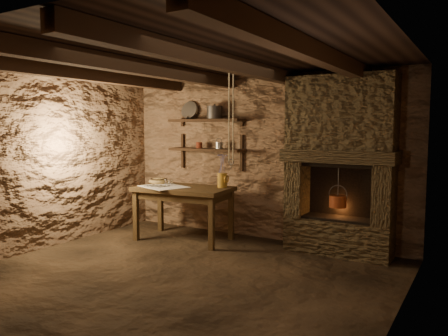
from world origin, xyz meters
The scene contains 25 objects.
floor centered at (0.00, 0.00, 0.00)m, with size 4.50×4.50×0.00m, color black.
back_wall centered at (0.00, 2.00, 1.20)m, with size 4.50×0.04×2.40m, color brown.
front_wall centered at (0.00, -2.00, 1.20)m, with size 4.50×0.04×2.40m, color brown.
left_wall centered at (-2.25, 0.00, 1.20)m, with size 0.04×4.00×2.40m, color brown.
right_wall centered at (2.25, 0.00, 1.20)m, with size 0.04×4.00×2.40m, color brown.
ceiling centered at (0.00, 0.00, 2.40)m, with size 4.50×4.00×0.04m, color black.
beam_far_left centered at (-1.50, 0.00, 2.31)m, with size 0.14×3.95×0.16m, color black.
beam_mid_left centered at (-0.50, 0.00, 2.31)m, with size 0.14×3.95×0.16m, color black.
beam_mid_right centered at (0.50, 0.00, 2.31)m, with size 0.14×3.95×0.16m, color black.
beam_far_right centered at (1.50, 0.00, 2.31)m, with size 0.14×3.95×0.16m, color black.
shelf_lower centered at (-0.85, 1.84, 1.30)m, with size 1.25×0.30×0.04m, color black.
shelf_upper centered at (-0.85, 1.84, 1.75)m, with size 1.25×0.30×0.04m, color black.
hearth centered at (1.25, 1.77, 1.23)m, with size 1.43×0.51×2.30m.
work_table centered at (-0.89, 1.30, 0.42)m, with size 1.44×0.92×0.78m.
linen_cloth centered at (-1.14, 1.15, 0.78)m, with size 0.65×0.52×0.01m, color beige.
pewter_cutlery_row centered at (-1.14, 1.13, 0.79)m, with size 0.54×0.21×0.01m, color gray, non-canonical shape.
drinking_glasses centered at (-1.12, 1.28, 0.83)m, with size 0.21×0.06×0.08m, color white, non-canonical shape.
stoneware_jug centered at (-0.38, 1.54, 0.99)m, with size 0.17×0.17×0.49m.
wooden_bowl centered at (-1.44, 1.40, 0.82)m, with size 0.31×0.31×0.11m, color olive.
iron_stockpot centered at (-0.70, 1.84, 1.86)m, with size 0.23×0.23×0.18m, color #312E2C.
tin_pan centered at (-1.24, 1.94, 1.92)m, with size 0.29×0.29×0.04m, color #9B9A95.
small_kettle centered at (-0.62, 1.84, 1.37)m, with size 0.15×0.11×0.16m, color #9B9A95, non-canonical shape.
rusty_tin centered at (-0.99, 1.84, 1.37)m, with size 0.09×0.09×0.09m, color #561C11.
red_pot centered at (1.25, 1.72, 0.71)m, with size 0.24×0.22×0.54m.
hanging_ropes centered at (0.05, 1.05, 1.80)m, with size 0.08×0.08×1.20m, color beige, non-canonical shape.
Camera 1 is at (2.86, -3.78, 1.65)m, focal length 35.00 mm.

